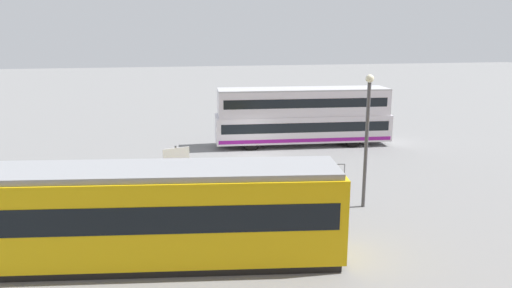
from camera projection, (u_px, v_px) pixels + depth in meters
ground_plane at (253, 159)px, 29.78m from camera, size 160.00×160.00×0.00m
double_decker_bus at (303, 116)px, 33.04m from camera, size 12.06×3.35×3.93m
tram_yellow at (123, 214)px, 16.18m from camera, size 14.90×4.45×3.34m
pedestrian_near_railing at (178, 174)px, 23.36m from camera, size 0.44×0.44×1.69m
pedestrian_crossing at (256, 201)px, 19.74m from camera, size 0.36×0.33×1.67m
pedestrian_railing at (263, 172)px, 24.55m from camera, size 8.45×1.06×1.08m
info_sign at (176, 161)px, 22.60m from camera, size 1.24×0.39×2.51m
street_lamp at (367, 130)px, 20.97m from camera, size 0.36×0.36×5.92m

